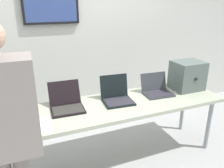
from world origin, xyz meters
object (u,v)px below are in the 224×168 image
workbench (112,109)px  laptop_station_2 (117,96)px  laptop_station_0 (8,115)px  laptop_station_1 (66,103)px  equipment_box (187,75)px  person (5,125)px  laptop_station_3 (157,89)px

workbench → laptop_station_2: (0.09, 0.08, 0.11)m
workbench → laptop_station_0: (-1.05, 0.07, 0.10)m
laptop_station_1 → equipment_box: bearing=-1.1°
workbench → person: person is taller
laptop_station_0 → laptop_station_2: (1.14, 0.01, 0.01)m
workbench → laptop_station_2: bearing=41.1°
workbench → laptop_station_2: 0.17m
laptop_station_1 → person: 0.95m
workbench → laptop_station_0: 1.05m
workbench → laptop_station_3: bearing=8.1°
laptop_station_0 → person: (0.03, -0.69, 0.26)m
laptop_station_1 → laptop_station_2: 0.57m
laptop_station_3 → laptop_station_0: bearing=-179.4°
laptop_station_2 → person: size_ratio=0.20×
laptop_station_0 → laptop_station_3: bearing=0.6°
workbench → laptop_station_3: size_ratio=7.35×
equipment_box → laptop_station_0: size_ratio=1.10×
person → equipment_box: bearing=18.6°
equipment_box → laptop_station_1: equipment_box is taller
equipment_box → laptop_station_1: 1.56m
equipment_box → person: person is taller
laptop_station_1 → laptop_station_3: 1.11m
equipment_box → laptop_station_0: bearing=-179.7°
equipment_box → laptop_station_0: equipment_box is taller
equipment_box → person: 2.21m
laptop_station_0 → laptop_station_1: (0.57, 0.04, 0.01)m
equipment_box → person: (-2.09, -0.71, 0.13)m
laptop_station_3 → workbench: bearing=-171.9°
workbench → laptop_station_0: laptop_station_0 is taller
laptop_station_0 → laptop_station_3: laptop_station_3 is taller
equipment_box → laptop_station_1: size_ratio=0.93×
laptop_station_1 → person: size_ratio=0.23×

